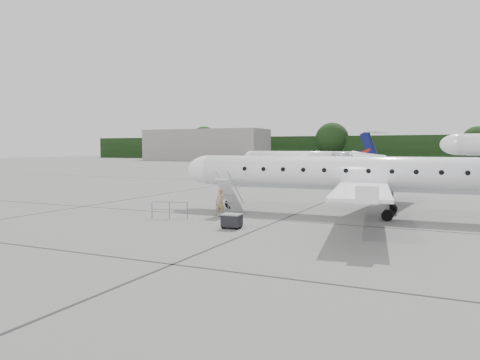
% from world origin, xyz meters
% --- Properties ---
extents(ground, '(320.00, 320.00, 0.00)m').
position_xyz_m(ground, '(0.00, 0.00, 0.00)').
color(ground, slate).
rests_on(ground, ground).
extents(treeline, '(260.00, 4.00, 8.00)m').
position_xyz_m(treeline, '(0.00, 130.00, 4.00)').
color(treeline, black).
rests_on(treeline, ground).
extents(terminal_building, '(40.00, 14.00, 10.00)m').
position_xyz_m(terminal_building, '(-70.00, 110.00, 5.00)').
color(terminal_building, gray).
rests_on(terminal_building, ground).
extents(main_regional_jet, '(29.40, 21.68, 7.35)m').
position_xyz_m(main_regional_jet, '(-0.16, 6.12, 3.67)').
color(main_regional_jet, white).
rests_on(main_regional_jet, ground).
extents(airstair, '(0.94, 2.52, 2.30)m').
position_xyz_m(airstair, '(-8.65, 3.49, 1.15)').
color(airstair, white).
rests_on(airstair, ground).
extents(passenger, '(0.64, 0.43, 1.70)m').
position_xyz_m(passenger, '(-8.60, 2.10, 0.85)').
color(passenger, '#967651').
rests_on(passenger, ground).
extents(safety_railing, '(2.15, 0.64, 1.00)m').
position_xyz_m(safety_railing, '(-11.03, 0.15, 0.50)').
color(safety_railing, gray).
rests_on(safety_railing, ground).
extents(baggage_cart, '(1.00, 0.83, 0.83)m').
position_xyz_m(baggage_cart, '(-6.14, -1.36, 0.42)').
color(baggage_cart, black).
rests_on(baggage_cart, ground).
extents(bg_regional_left, '(29.37, 23.06, 7.03)m').
position_xyz_m(bg_regional_left, '(-22.74, 61.48, 3.52)').
color(bg_regional_left, white).
rests_on(bg_regional_left, ground).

